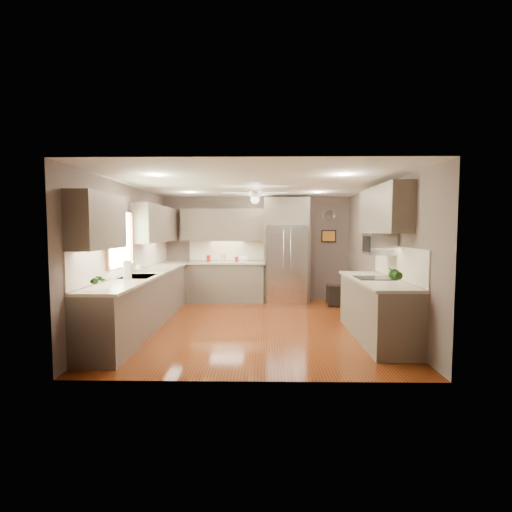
{
  "coord_description": "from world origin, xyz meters",
  "views": [
    {
      "loc": [
        0.13,
        -6.57,
        1.72
      ],
      "look_at": [
        0.01,
        0.6,
        1.2
      ],
      "focal_mm": 26.0,
      "sensor_mm": 36.0,
      "label": 1
    }
  ],
  "objects_px": {
    "canister_c": "(223,258)",
    "potted_plant_left": "(98,280)",
    "soap_bottle": "(140,267)",
    "bowl": "(244,261)",
    "microwave": "(379,244)",
    "refrigerator": "(286,252)",
    "canister_d": "(236,259)",
    "canister_a": "(209,259)",
    "paper_towel": "(127,270)",
    "stool": "(335,295)",
    "potted_plant_right": "(394,274)"
  },
  "relations": [
    {
      "from": "stool",
      "to": "canister_c",
      "type": "bearing_deg",
      "value": 168.39
    },
    {
      "from": "refrigerator",
      "to": "stool",
      "type": "distance_m",
      "value": 1.51
    },
    {
      "from": "canister_c",
      "to": "potted_plant_left",
      "type": "xyz_separation_m",
      "value": [
        -1.16,
        -4.15,
        0.05
      ]
    },
    {
      "from": "soap_bottle",
      "to": "potted_plant_left",
      "type": "height_order",
      "value": "potted_plant_left"
    },
    {
      "from": "microwave",
      "to": "canister_a",
      "type": "bearing_deg",
      "value": 139.01
    },
    {
      "from": "soap_bottle",
      "to": "bowl",
      "type": "xyz_separation_m",
      "value": [
        1.76,
        2.17,
        -0.07
      ]
    },
    {
      "from": "potted_plant_right",
      "to": "stool",
      "type": "relative_size",
      "value": 0.77
    },
    {
      "from": "potted_plant_left",
      "to": "stool",
      "type": "xyz_separation_m",
      "value": [
        3.72,
        3.63,
        -0.84
      ]
    },
    {
      "from": "soap_bottle",
      "to": "microwave",
      "type": "height_order",
      "value": "microwave"
    },
    {
      "from": "potted_plant_left",
      "to": "stool",
      "type": "relative_size",
      "value": 0.6
    },
    {
      "from": "bowl",
      "to": "stool",
      "type": "height_order",
      "value": "bowl"
    },
    {
      "from": "potted_plant_left",
      "to": "refrigerator",
      "type": "xyz_separation_m",
      "value": [
        2.65,
        4.12,
        0.11
      ]
    },
    {
      "from": "stool",
      "to": "paper_towel",
      "type": "relative_size",
      "value": 1.43
    },
    {
      "from": "potted_plant_left",
      "to": "bowl",
      "type": "bearing_deg",
      "value": 68.44
    },
    {
      "from": "refrigerator",
      "to": "paper_towel",
      "type": "distance_m",
      "value": 4.04
    },
    {
      "from": "refrigerator",
      "to": "bowl",
      "type": "bearing_deg",
      "value": 177.56
    },
    {
      "from": "canister_c",
      "to": "stool",
      "type": "height_order",
      "value": "canister_c"
    },
    {
      "from": "potted_plant_right",
      "to": "bowl",
      "type": "relative_size",
      "value": 1.52
    },
    {
      "from": "paper_towel",
      "to": "refrigerator",
      "type": "bearing_deg",
      "value": 48.61
    },
    {
      "from": "microwave",
      "to": "soap_bottle",
      "type": "bearing_deg",
      "value": 171.98
    },
    {
      "from": "soap_bottle",
      "to": "potted_plant_right",
      "type": "bearing_deg",
      "value": -22.31
    },
    {
      "from": "paper_towel",
      "to": "stool",
      "type": "bearing_deg",
      "value": 34.12
    },
    {
      "from": "potted_plant_left",
      "to": "stool",
      "type": "distance_m",
      "value": 5.26
    },
    {
      "from": "canister_a",
      "to": "bowl",
      "type": "relative_size",
      "value": 0.68
    },
    {
      "from": "canister_a",
      "to": "bowl",
      "type": "bearing_deg",
      "value": -0.31
    },
    {
      "from": "canister_a",
      "to": "canister_d",
      "type": "relative_size",
      "value": 1.32
    },
    {
      "from": "canister_d",
      "to": "bowl",
      "type": "relative_size",
      "value": 0.52
    },
    {
      "from": "refrigerator",
      "to": "canister_d",
      "type": "bearing_deg",
      "value": 176.6
    },
    {
      "from": "canister_c",
      "to": "canister_d",
      "type": "distance_m",
      "value": 0.31
    },
    {
      "from": "canister_d",
      "to": "stool",
      "type": "bearing_deg",
      "value": -14.08
    },
    {
      "from": "canister_a",
      "to": "stool",
      "type": "distance_m",
      "value": 3.07
    },
    {
      "from": "microwave",
      "to": "stool",
      "type": "distance_m",
      "value": 2.55
    },
    {
      "from": "potted_plant_left",
      "to": "refrigerator",
      "type": "distance_m",
      "value": 4.9
    },
    {
      "from": "potted_plant_right",
      "to": "refrigerator",
      "type": "bearing_deg",
      "value": 107.71
    },
    {
      "from": "canister_c",
      "to": "bowl",
      "type": "bearing_deg",
      "value": 1.35
    },
    {
      "from": "canister_a",
      "to": "microwave",
      "type": "height_order",
      "value": "microwave"
    },
    {
      "from": "potted_plant_right",
      "to": "refrigerator",
      "type": "height_order",
      "value": "refrigerator"
    },
    {
      "from": "potted_plant_right",
      "to": "refrigerator",
      "type": "distance_m",
      "value": 3.95
    },
    {
      "from": "refrigerator",
      "to": "stool",
      "type": "bearing_deg",
      "value": -24.79
    },
    {
      "from": "soap_bottle",
      "to": "paper_towel",
      "type": "xyz_separation_m",
      "value": [
        0.09,
        -0.9,
        0.04
      ]
    },
    {
      "from": "potted_plant_left",
      "to": "potted_plant_right",
      "type": "bearing_deg",
      "value": 5.41
    },
    {
      "from": "bowl",
      "to": "microwave",
      "type": "height_order",
      "value": "microwave"
    },
    {
      "from": "canister_c",
      "to": "refrigerator",
      "type": "xyz_separation_m",
      "value": [
        1.49,
        -0.03,
        0.16
      ]
    },
    {
      "from": "soap_bottle",
      "to": "paper_towel",
      "type": "bearing_deg",
      "value": -83.99
    },
    {
      "from": "canister_c",
      "to": "paper_towel",
      "type": "relative_size",
      "value": 0.62
    },
    {
      "from": "canister_a",
      "to": "bowl",
      "type": "distance_m",
      "value": 0.85
    },
    {
      "from": "potted_plant_left",
      "to": "soap_bottle",
      "type": "bearing_deg",
      "value": 93.35
    },
    {
      "from": "canister_c",
      "to": "canister_d",
      "type": "height_order",
      "value": "canister_c"
    },
    {
      "from": "soap_bottle",
      "to": "stool",
      "type": "bearing_deg",
      "value": 23.12
    },
    {
      "from": "canister_a",
      "to": "canister_c",
      "type": "xyz_separation_m",
      "value": [
        0.36,
        -0.02,
        0.01
      ]
    }
  ]
}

